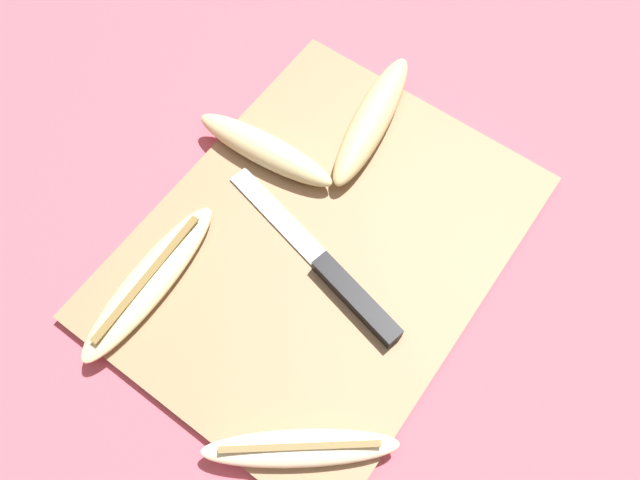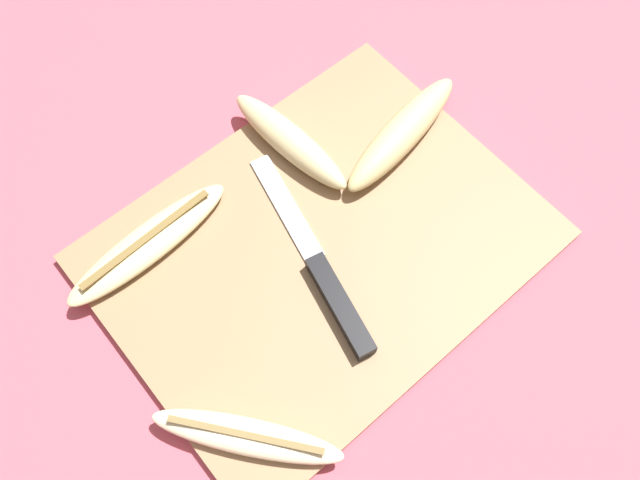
{
  "view_description": "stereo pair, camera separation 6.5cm",
  "coord_description": "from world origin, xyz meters",
  "px_view_note": "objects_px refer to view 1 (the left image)",
  "views": [
    {
      "loc": [
        -0.22,
        -0.16,
        0.61
      ],
      "look_at": [
        0.0,
        0.0,
        0.02
      ],
      "focal_mm": 35.0,
      "sensor_mm": 36.0,
      "label": 1
    },
    {
      "loc": [
        -0.17,
        -0.21,
        0.61
      ],
      "look_at": [
        0.0,
        0.0,
        0.02
      ],
      "focal_mm": 35.0,
      "sensor_mm": 36.0,
      "label": 2
    }
  ],
  "objects_px": {
    "banana_bright_far": "(300,448)",
    "banana_mellow_near": "(265,150)",
    "knife": "(341,283)",
    "banana_ripe_center": "(150,281)",
    "banana_spotted_left": "(372,119)"
  },
  "relations": [
    {
      "from": "banana_mellow_near",
      "to": "banana_spotted_left",
      "type": "height_order",
      "value": "banana_spotted_left"
    },
    {
      "from": "knife",
      "to": "banana_spotted_left",
      "type": "height_order",
      "value": "banana_spotted_left"
    },
    {
      "from": "banana_ripe_center",
      "to": "banana_bright_far",
      "type": "relative_size",
      "value": 1.23
    },
    {
      "from": "banana_ripe_center",
      "to": "banana_bright_far",
      "type": "xyz_separation_m",
      "value": [
        -0.04,
        -0.22,
        0.0
      ]
    },
    {
      "from": "banana_bright_far",
      "to": "banana_mellow_near",
      "type": "bearing_deg",
      "value": 43.54
    },
    {
      "from": "banana_spotted_left",
      "to": "banana_mellow_near",
      "type": "bearing_deg",
      "value": 143.86
    },
    {
      "from": "knife",
      "to": "banana_mellow_near",
      "type": "distance_m",
      "value": 0.17
    },
    {
      "from": "banana_bright_far",
      "to": "banana_spotted_left",
      "type": "bearing_deg",
      "value": 23.54
    },
    {
      "from": "knife",
      "to": "banana_mellow_near",
      "type": "xyz_separation_m",
      "value": [
        0.08,
        0.16,
        0.01
      ]
    },
    {
      "from": "banana_mellow_near",
      "to": "banana_ripe_center",
      "type": "bearing_deg",
      "value": 179.72
    },
    {
      "from": "knife",
      "to": "banana_mellow_near",
      "type": "relative_size",
      "value": 1.44
    },
    {
      "from": "banana_ripe_center",
      "to": "banana_spotted_left",
      "type": "distance_m",
      "value": 0.3
    },
    {
      "from": "banana_ripe_center",
      "to": "banana_spotted_left",
      "type": "height_order",
      "value": "banana_spotted_left"
    },
    {
      "from": "knife",
      "to": "banana_mellow_near",
      "type": "height_order",
      "value": "banana_mellow_near"
    },
    {
      "from": "knife",
      "to": "banana_mellow_near",
      "type": "bearing_deg",
      "value": 76.45
    }
  ]
}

